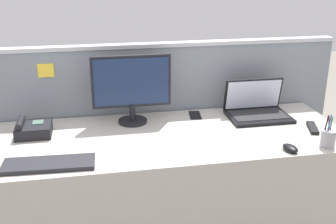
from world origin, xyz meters
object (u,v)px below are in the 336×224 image
at_px(pen_cup, 328,138).
at_px(tv_remote, 313,128).
at_px(cell_phone_black_slab, 195,115).
at_px(desktop_monitor, 131,85).
at_px(desk_phone, 33,129).
at_px(computer_mouse_right_hand, 290,148).
at_px(laptop, 257,108).
at_px(keyboard_main, 49,164).

height_order(pen_cup, tv_remote, pen_cup).
distance_m(cell_phone_black_slab, tv_remote, 0.70).
bearing_deg(pen_cup, cell_phone_black_slab, 134.98).
distance_m(pen_cup, cell_phone_black_slab, 0.81).
bearing_deg(desktop_monitor, tv_remote, -17.25).
distance_m(desktop_monitor, desk_phone, 0.61).
relative_size(desktop_monitor, computer_mouse_right_hand, 4.67).
height_order(desktop_monitor, tv_remote, desktop_monitor).
height_order(desk_phone, cell_phone_black_slab, desk_phone).
bearing_deg(laptop, desktop_monitor, 176.82).
distance_m(desk_phone, pen_cup, 1.60).
bearing_deg(desktop_monitor, computer_mouse_right_hand, -36.47).
xyz_separation_m(keyboard_main, computer_mouse_right_hand, (1.21, -0.06, 0.01)).
bearing_deg(pen_cup, desktop_monitor, 150.63).
relative_size(desktop_monitor, keyboard_main, 1.08).
relative_size(cell_phone_black_slab, tv_remote, 0.78).
bearing_deg(keyboard_main, tv_remote, 10.00).
relative_size(desk_phone, tv_remote, 1.13).
distance_m(keyboard_main, tv_remote, 1.48).
xyz_separation_m(pen_cup, tv_remote, (0.04, 0.23, -0.04)).
height_order(laptop, tv_remote, laptop).
bearing_deg(keyboard_main, pen_cup, 0.96).
height_order(desk_phone, tv_remote, desk_phone).
height_order(laptop, cell_phone_black_slab, laptop).
bearing_deg(pen_cup, computer_mouse_right_hand, -176.83).
distance_m(laptop, desk_phone, 1.34).
bearing_deg(computer_mouse_right_hand, desktop_monitor, 131.20).
relative_size(computer_mouse_right_hand, tv_remote, 0.59).
height_order(computer_mouse_right_hand, tv_remote, computer_mouse_right_hand).
bearing_deg(tv_remote, desktop_monitor, -178.78).
bearing_deg(cell_phone_black_slab, tv_remote, -21.68).
relative_size(laptop, pen_cup, 2.06).
relative_size(desktop_monitor, laptop, 1.25).
xyz_separation_m(cell_phone_black_slab, tv_remote, (0.62, -0.34, 0.01)).
height_order(desktop_monitor, computer_mouse_right_hand, desktop_monitor).
xyz_separation_m(desktop_monitor, cell_phone_black_slab, (0.40, 0.03, -0.23)).
distance_m(desk_phone, tv_remote, 1.60).
bearing_deg(tv_remote, desk_phone, -169.35).
xyz_separation_m(desk_phone, computer_mouse_right_hand, (1.32, -0.46, -0.02)).
height_order(desktop_monitor, keyboard_main, desktop_monitor).
xyz_separation_m(keyboard_main, cell_phone_black_slab, (0.85, 0.53, -0.01)).
relative_size(computer_mouse_right_hand, pen_cup, 0.55).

